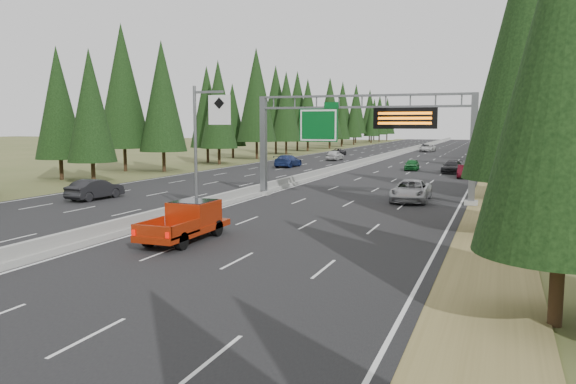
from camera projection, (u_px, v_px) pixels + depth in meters
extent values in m
cube|color=black|center=(377.00, 161.00, 86.86)|extent=(32.00, 260.00, 0.08)
cube|color=olive|center=(499.00, 164.00, 80.56)|extent=(3.60, 260.00, 0.06)
cube|color=#485427|center=(271.00, 159.00, 93.15)|extent=(3.60, 260.00, 0.06)
cube|color=gray|center=(377.00, 160.00, 86.83)|extent=(0.70, 260.00, 0.30)
cube|color=gray|center=(377.00, 157.00, 86.79)|extent=(0.30, 260.00, 0.60)
cube|color=slate|center=(263.00, 146.00, 44.52)|extent=(0.45, 0.45, 7.80)
cube|color=gray|center=(264.00, 193.00, 44.97)|extent=(0.90, 0.90, 0.30)
cube|color=slate|center=(473.00, 149.00, 38.91)|extent=(0.45, 0.45, 7.80)
cube|color=gray|center=(471.00, 203.00, 39.36)|extent=(0.90, 0.90, 0.30)
cube|color=slate|center=(362.00, 96.00, 41.25)|extent=(15.85, 0.35, 0.16)
cube|color=slate|center=(362.00, 107.00, 41.36)|extent=(15.85, 0.35, 0.16)
cube|color=#054C19|center=(318.00, 125.00, 42.44)|extent=(3.00, 0.10, 2.50)
cube|color=silver|center=(318.00, 125.00, 42.39)|extent=(2.85, 0.02, 2.35)
cube|color=#054C19|center=(331.00, 105.00, 41.91)|extent=(1.10, 0.10, 0.45)
cube|color=black|center=(405.00, 118.00, 40.04)|extent=(4.50, 0.40, 1.50)
cube|color=orange|center=(405.00, 113.00, 39.79)|extent=(3.80, 0.02, 0.18)
cube|color=orange|center=(404.00, 118.00, 39.83)|extent=(3.80, 0.02, 0.18)
cube|color=orange|center=(404.00, 123.00, 39.87)|extent=(3.80, 0.02, 0.18)
cylinder|color=slate|center=(196.00, 150.00, 35.35)|extent=(0.20, 0.20, 8.00)
cube|color=gray|center=(197.00, 211.00, 35.82)|extent=(0.50, 0.50, 0.20)
cube|color=slate|center=(209.00, 92.00, 34.56)|extent=(2.00, 0.15, 0.15)
cube|color=silver|center=(219.00, 110.00, 34.30)|extent=(1.50, 0.06, 1.80)
cylinder|color=black|center=(556.00, 290.00, 15.86)|extent=(0.40, 0.40, 2.10)
cone|color=black|center=(570.00, 52.00, 15.07)|extent=(4.73, 4.73, 11.04)
cylinder|color=black|center=(528.00, 208.00, 28.52)|extent=(0.40, 0.40, 2.95)
cone|color=black|center=(538.00, 22.00, 27.41)|extent=(6.63, 6.63, 15.48)
cylinder|color=black|center=(525.00, 181.00, 41.63)|extent=(0.40, 0.40, 2.96)
cone|color=black|center=(532.00, 54.00, 40.52)|extent=(6.67, 6.67, 15.55)
cylinder|color=black|center=(576.00, 187.00, 41.18)|extent=(0.40, 0.40, 2.21)
cylinder|color=black|center=(511.00, 173.00, 54.89)|extent=(0.40, 0.40, 1.94)
cone|color=black|center=(514.00, 110.00, 54.16)|extent=(4.36, 4.36, 10.18)
cylinder|color=black|center=(572.00, 174.00, 51.66)|extent=(0.40, 0.40, 2.29)
cone|color=black|center=(576.00, 95.00, 50.80)|extent=(5.16, 5.16, 12.05)
cylinder|color=black|center=(527.00, 160.00, 67.87)|extent=(0.40, 0.40, 2.76)
cone|color=black|center=(530.00, 88.00, 66.84)|extent=(6.20, 6.20, 14.47)
cylinder|color=black|center=(562.00, 167.00, 63.84)|extent=(0.40, 0.40, 1.82)
cone|color=black|center=(565.00, 116.00, 63.16)|extent=(4.09, 4.09, 9.55)
cylinder|color=black|center=(522.00, 154.00, 81.16)|extent=(0.40, 0.40, 2.72)
cone|color=black|center=(525.00, 95.00, 80.14)|extent=(6.13, 6.13, 14.30)
cylinder|color=black|center=(551.00, 157.00, 78.99)|extent=(0.40, 0.40, 2.31)
cone|color=black|center=(554.00, 105.00, 78.12)|extent=(5.20, 5.20, 12.14)
cylinder|color=black|center=(516.00, 153.00, 91.05)|extent=(0.40, 0.40, 2.15)
cone|color=black|center=(518.00, 111.00, 90.24)|extent=(4.84, 4.84, 11.30)
cylinder|color=black|center=(537.00, 151.00, 91.72)|extent=(0.40, 0.40, 2.60)
cone|color=black|center=(540.00, 101.00, 90.74)|extent=(5.85, 5.85, 13.64)
cylinder|color=black|center=(516.00, 147.00, 104.68)|extent=(0.40, 0.40, 2.97)
cone|color=black|center=(518.00, 97.00, 103.56)|extent=(6.68, 6.68, 15.59)
cylinder|color=black|center=(539.00, 149.00, 105.19)|extent=(0.40, 0.40, 2.08)
cone|color=black|center=(541.00, 114.00, 104.42)|extent=(4.67, 4.67, 10.90)
cylinder|color=black|center=(510.00, 146.00, 118.38)|extent=(0.40, 0.40, 2.42)
cone|color=black|center=(512.00, 109.00, 117.48)|extent=(5.45, 5.45, 12.72)
cylinder|color=black|center=(530.00, 147.00, 118.48)|extent=(0.40, 0.40, 1.85)
cone|color=black|center=(532.00, 119.00, 117.79)|extent=(4.16, 4.16, 9.70)
cylinder|color=black|center=(512.00, 142.00, 132.39)|extent=(0.40, 0.40, 2.86)
cone|color=black|center=(514.00, 104.00, 131.31)|extent=(6.44, 6.44, 15.02)
cylinder|color=black|center=(527.00, 144.00, 130.40)|extent=(0.40, 0.40, 2.45)
cone|color=black|center=(529.00, 110.00, 129.48)|extent=(5.51, 5.51, 12.87)
cylinder|color=black|center=(508.00, 142.00, 142.82)|extent=(0.40, 0.40, 2.54)
cone|color=black|center=(509.00, 110.00, 141.86)|extent=(5.71, 5.71, 13.33)
cylinder|color=black|center=(527.00, 143.00, 144.24)|extent=(0.40, 0.40, 2.01)
cone|color=black|center=(528.00, 118.00, 143.49)|extent=(4.52, 4.52, 10.55)
cylinder|color=black|center=(513.00, 141.00, 157.80)|extent=(0.40, 0.40, 1.88)
cone|color=black|center=(514.00, 120.00, 157.10)|extent=(4.22, 4.22, 9.85)
cylinder|color=black|center=(529.00, 141.00, 154.60)|extent=(0.40, 0.40, 2.10)
cone|color=black|center=(530.00, 117.00, 153.81)|extent=(4.72, 4.72, 11.02)
cylinder|color=black|center=(510.00, 140.00, 170.94)|extent=(0.40, 0.40, 1.85)
cone|color=black|center=(511.00, 121.00, 170.24)|extent=(4.17, 4.17, 9.73)
cylinder|color=black|center=(520.00, 140.00, 168.14)|extent=(0.40, 0.40, 1.84)
cone|color=black|center=(521.00, 121.00, 167.45)|extent=(4.15, 4.15, 9.67)
cylinder|color=black|center=(510.00, 139.00, 181.16)|extent=(0.40, 0.40, 1.78)
cone|color=black|center=(511.00, 122.00, 180.50)|extent=(4.00, 4.00, 9.32)
cylinder|color=black|center=(519.00, 137.00, 183.00)|extent=(0.40, 0.40, 2.92)
cone|color=black|center=(521.00, 109.00, 181.91)|extent=(6.56, 6.56, 15.31)
cylinder|color=black|center=(93.00, 173.00, 54.54)|extent=(0.40, 0.40, 2.07)
cone|color=black|center=(90.00, 105.00, 53.76)|extent=(4.66, 4.66, 10.88)
cylinder|color=black|center=(61.00, 169.00, 57.83)|extent=(0.40, 0.40, 2.18)
cone|color=black|center=(58.00, 103.00, 57.01)|extent=(4.90, 4.90, 11.43)
cylinder|color=black|center=(164.00, 162.00, 67.17)|extent=(0.40, 0.40, 2.49)
cone|color=black|center=(162.00, 96.00, 66.24)|extent=(5.59, 5.59, 13.05)
cylinder|color=black|center=(125.00, 160.00, 68.44)|extent=(0.40, 0.40, 2.83)
cone|color=black|center=(123.00, 86.00, 67.38)|extent=(6.38, 6.38, 14.88)
cylinder|color=black|center=(219.00, 156.00, 79.37)|extent=(0.40, 0.40, 2.34)
cone|color=black|center=(218.00, 104.00, 78.49)|extent=(5.27, 5.27, 12.29)
cylinder|color=black|center=(208.00, 155.00, 83.81)|extent=(0.40, 0.40, 2.29)
cone|color=black|center=(207.00, 107.00, 82.95)|extent=(5.14, 5.14, 12.00)
cylinder|color=black|center=(257.00, 150.00, 92.16)|extent=(0.40, 0.40, 2.88)
cone|color=black|center=(256.00, 95.00, 91.07)|extent=(6.49, 6.49, 15.14)
cylinder|color=black|center=(233.00, 152.00, 95.72)|extent=(0.40, 0.40, 2.02)
cone|color=black|center=(233.00, 115.00, 94.96)|extent=(4.55, 4.55, 10.61)
cylinder|color=black|center=(286.00, 148.00, 106.31)|extent=(0.40, 0.40, 2.49)
cone|color=black|center=(286.00, 106.00, 105.37)|extent=(5.61, 5.61, 13.10)
cylinder|color=black|center=(276.00, 147.00, 109.56)|extent=(0.40, 0.40, 2.73)
cone|color=black|center=(276.00, 103.00, 108.54)|extent=(6.14, 6.14, 14.32)
cylinder|color=black|center=(308.00, 145.00, 119.55)|extent=(0.40, 0.40, 2.45)
cone|color=black|center=(308.00, 109.00, 118.63)|extent=(5.51, 5.51, 12.86)
cylinder|color=black|center=(297.00, 144.00, 122.34)|extent=(0.40, 0.40, 2.74)
cone|color=black|center=(297.00, 105.00, 121.31)|extent=(6.17, 6.17, 14.39)
cylinder|color=black|center=(329.00, 143.00, 132.04)|extent=(0.40, 0.40, 2.65)
cone|color=black|center=(330.00, 108.00, 131.05)|extent=(5.95, 5.95, 13.89)
cylinder|color=black|center=(308.00, 143.00, 132.79)|extent=(0.40, 0.40, 2.46)
cone|color=black|center=(308.00, 110.00, 131.87)|extent=(5.54, 5.54, 12.93)
cylinder|color=black|center=(342.00, 143.00, 143.73)|extent=(0.40, 0.40, 1.91)
cone|color=black|center=(342.00, 119.00, 143.01)|extent=(4.29, 4.29, 10.01)
cylinder|color=black|center=(330.00, 141.00, 146.03)|extent=(0.40, 0.40, 2.78)
cone|color=black|center=(330.00, 107.00, 144.99)|extent=(6.26, 6.26, 14.60)
cylinder|color=black|center=(354.00, 141.00, 157.21)|extent=(0.40, 0.40, 2.05)
cone|color=black|center=(354.00, 118.00, 156.44)|extent=(4.61, 4.61, 10.76)
cylinder|color=black|center=(342.00, 139.00, 159.77)|extent=(0.40, 0.40, 2.84)
cone|color=black|center=(343.00, 108.00, 158.71)|extent=(6.39, 6.39, 14.91)
cylinder|color=black|center=(371.00, 139.00, 172.38)|extent=(0.40, 0.40, 2.10)
cone|color=black|center=(372.00, 118.00, 171.59)|extent=(4.73, 4.73, 11.05)
cylinder|color=black|center=(356.00, 138.00, 171.53)|extent=(0.40, 0.40, 2.86)
cone|color=black|center=(356.00, 109.00, 170.45)|extent=(6.44, 6.44, 15.03)
cylinder|color=black|center=(379.00, 138.00, 182.01)|extent=(0.40, 0.40, 2.41)
cone|color=black|center=(380.00, 115.00, 181.11)|extent=(5.41, 5.41, 12.63)
cylinder|color=black|center=(369.00, 137.00, 184.87)|extent=(0.40, 0.40, 2.73)
cone|color=black|center=(370.00, 111.00, 183.85)|extent=(6.15, 6.15, 14.35)
cylinder|color=black|center=(387.00, 137.00, 195.74)|extent=(0.40, 0.40, 2.37)
cone|color=black|center=(387.00, 116.00, 194.85)|extent=(5.34, 5.34, 12.47)
cylinder|color=black|center=(374.00, 137.00, 199.59)|extent=(0.40, 0.40, 2.35)
cone|color=black|center=(374.00, 116.00, 198.70)|extent=(5.29, 5.29, 12.35)
imported|color=#A7A7AB|center=(411.00, 191.00, 41.09)|extent=(2.70, 5.67, 1.56)
cylinder|color=black|center=(149.00, 238.00, 25.82)|extent=(0.31, 0.82, 0.82)
cylinder|color=black|center=(181.00, 241.00, 25.20)|extent=(0.31, 0.82, 0.82)
cylinder|color=black|center=(187.00, 226.00, 28.94)|extent=(0.31, 0.82, 0.82)
cylinder|color=black|center=(217.00, 228.00, 28.33)|extent=(0.31, 0.82, 0.82)
cube|color=#9F2409|center=(185.00, 230.00, 27.10)|extent=(2.04, 5.72, 0.31)
cube|color=#9F2409|center=(194.00, 212.00, 27.87)|extent=(1.94, 2.25, 1.12)
cube|color=black|center=(194.00, 206.00, 27.83)|extent=(1.74, 1.94, 0.56)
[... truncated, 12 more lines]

